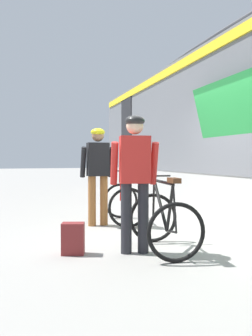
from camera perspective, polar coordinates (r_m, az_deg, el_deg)
name	(u,v)px	position (r m, az deg, el deg)	size (l,w,h in m)	color
ground_plane	(167,231)	(5.91, 6.82, -10.30)	(80.00, 80.00, 0.00)	gray
cyclist_near_in_red	(135,171)	(4.42, 1.45, -0.50)	(0.65, 0.38, 1.76)	#232328
cyclist_far_in_dark	(98,167)	(6.27, -4.66, 0.09)	(0.61, 0.31, 1.76)	#935B2D
bicycle_near_black	(164,221)	(4.58, 6.23, -8.66)	(0.84, 1.15, 0.99)	black
bicycle_far_red	(124,202)	(6.56, -0.31, -5.55)	(0.87, 1.17, 0.99)	black
backpack_on_platform	(73,239)	(4.51, -8.73, -11.43)	(0.28, 0.18, 0.40)	maroon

